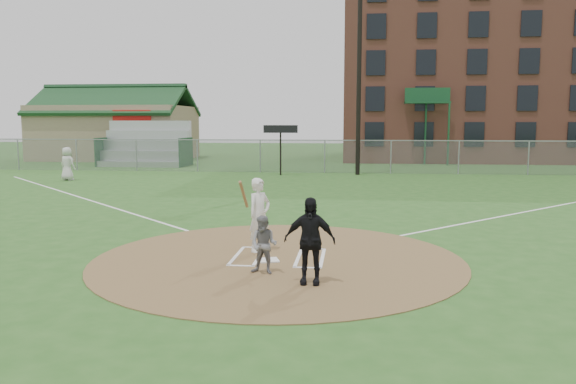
# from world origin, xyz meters

# --- Properties ---
(ground) EXTENTS (140.00, 140.00, 0.00)m
(ground) POSITION_xyz_m (0.00, 0.00, 0.00)
(ground) COLOR #28571E
(ground) RESTS_ON ground
(dirt_circle) EXTENTS (8.40, 8.40, 0.02)m
(dirt_circle) POSITION_xyz_m (0.00, 0.00, 0.01)
(dirt_circle) COLOR olive
(dirt_circle) RESTS_ON ground
(home_plate) EXTENTS (0.54, 0.54, 0.03)m
(home_plate) POSITION_xyz_m (-0.18, -0.23, 0.03)
(home_plate) COLOR white
(home_plate) RESTS_ON dirt_circle
(foul_line_first) EXTENTS (17.04, 17.04, 0.01)m
(foul_line_first) POSITION_xyz_m (9.00, 9.00, 0.01)
(foul_line_first) COLOR white
(foul_line_first) RESTS_ON ground
(foul_line_third) EXTENTS (17.04, 17.04, 0.01)m
(foul_line_third) POSITION_xyz_m (-9.00, 9.00, 0.01)
(foul_line_third) COLOR white
(foul_line_third) RESTS_ON ground
(catcher) EXTENTS (0.67, 0.57, 1.20)m
(catcher) POSITION_xyz_m (-0.12, -1.29, 0.62)
(catcher) COLOR gray
(catcher) RESTS_ON dirt_circle
(umpire) EXTENTS (1.00, 0.44, 1.68)m
(umpire) POSITION_xyz_m (0.86, -1.90, 0.86)
(umpire) COLOR black
(umpire) RESTS_ON dirt_circle
(ondeck_player) EXTENTS (0.98, 0.76, 1.78)m
(ondeck_player) POSITION_xyz_m (-13.48, 16.02, 0.89)
(ondeck_player) COLOR silver
(ondeck_player) RESTS_ON ground
(batters_boxes) EXTENTS (2.08, 1.88, 0.01)m
(batters_boxes) POSITION_xyz_m (0.00, 0.15, 0.03)
(batters_boxes) COLOR white
(batters_boxes) RESTS_ON dirt_circle
(batter_at_plate) EXTENTS (0.73, 1.09, 1.78)m
(batter_at_plate) POSITION_xyz_m (-0.54, 0.66, 0.91)
(batter_at_plate) COLOR white
(batter_at_plate) RESTS_ON dirt_circle
(outfield_fence) EXTENTS (56.08, 0.08, 2.03)m
(outfield_fence) POSITION_xyz_m (0.00, 22.00, 1.02)
(outfield_fence) COLOR slate
(outfield_fence) RESTS_ON ground
(bleachers) EXTENTS (6.08, 3.20, 3.20)m
(bleachers) POSITION_xyz_m (-13.00, 26.20, 1.59)
(bleachers) COLOR #B7BABF
(bleachers) RESTS_ON ground
(clubhouse) EXTENTS (12.20, 8.71, 6.23)m
(clubhouse) POSITION_xyz_m (-18.00, 32.99, 2.39)
(clubhouse) COLOR #9C886A
(clubhouse) RESTS_ON ground
(brick_warehouse) EXTENTS (30.00, 17.17, 15.00)m
(brick_warehouse) POSITION_xyz_m (16.00, 37.96, 7.50)
(brick_warehouse) COLOR #995142
(brick_warehouse) RESTS_ON ground
(light_pole) EXTENTS (1.20, 0.30, 12.22)m
(light_pole) POSITION_xyz_m (2.00, 21.00, 6.61)
(light_pole) COLOR black
(light_pole) RESTS_ON ground
(scoreboard_sign) EXTENTS (2.00, 0.10, 2.93)m
(scoreboard_sign) POSITION_xyz_m (-2.50, 20.20, 2.39)
(scoreboard_sign) COLOR black
(scoreboard_sign) RESTS_ON ground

